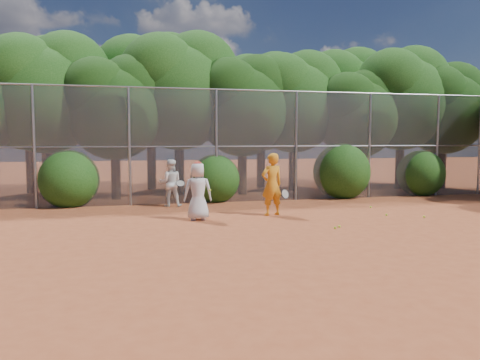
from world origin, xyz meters
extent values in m
plane|color=brown|center=(0.00, 0.00, 0.00)|extent=(80.00, 80.00, 0.00)
cylinder|color=gray|center=(-7.00, 6.00, 2.00)|extent=(0.09, 0.09, 4.00)
cylinder|color=gray|center=(-4.00, 6.00, 2.00)|extent=(0.09, 0.09, 4.00)
cylinder|color=gray|center=(-1.00, 6.00, 2.00)|extent=(0.09, 0.09, 4.00)
cylinder|color=gray|center=(2.00, 6.00, 2.00)|extent=(0.09, 0.09, 4.00)
cylinder|color=gray|center=(5.00, 6.00, 2.00)|extent=(0.09, 0.09, 4.00)
cylinder|color=gray|center=(8.00, 6.00, 2.00)|extent=(0.09, 0.09, 4.00)
cylinder|color=gray|center=(0.00, 6.00, 4.00)|extent=(20.00, 0.05, 0.05)
cylinder|color=gray|center=(0.00, 6.00, 2.00)|extent=(20.00, 0.04, 0.04)
cube|color=slate|center=(0.00, 6.00, 2.00)|extent=(20.00, 0.02, 4.00)
cylinder|color=gray|center=(10.00, 6.00, 2.00)|extent=(0.09, 0.09, 4.00)
cylinder|color=black|center=(-7.00, 8.50, 1.26)|extent=(0.38, 0.38, 2.52)
sphere|color=#184110|center=(-7.00, 8.50, 3.73)|extent=(4.03, 4.03, 4.03)
sphere|color=#184110|center=(-6.19, 8.90, 4.74)|extent=(3.23, 3.23, 3.23)
sphere|color=#184110|center=(-7.71, 8.20, 4.54)|extent=(3.02, 3.02, 3.02)
cylinder|color=black|center=(-4.50, 7.80, 1.08)|extent=(0.36, 0.36, 2.17)
sphere|color=black|center=(-4.50, 7.80, 3.21)|extent=(3.47, 3.47, 3.47)
sphere|color=black|center=(-3.81, 8.15, 4.08)|extent=(2.78, 2.78, 2.78)
sphere|color=black|center=(-5.11, 7.54, 3.91)|extent=(2.60, 2.60, 2.60)
cylinder|color=black|center=(-2.00, 8.80, 1.33)|extent=(0.39, 0.39, 2.66)
sphere|color=#184110|center=(-2.00, 8.80, 3.94)|extent=(4.26, 4.26, 4.26)
sphere|color=#184110|center=(-1.15, 9.23, 5.00)|extent=(3.40, 3.40, 3.40)
sphere|color=#184110|center=(-2.74, 8.48, 4.79)|extent=(3.19, 3.19, 3.19)
cylinder|color=black|center=(0.50, 8.20, 1.14)|extent=(0.37, 0.37, 2.27)
sphere|color=black|center=(0.50, 8.20, 3.37)|extent=(3.64, 3.64, 3.64)
sphere|color=black|center=(1.23, 8.56, 4.28)|extent=(2.91, 2.91, 2.91)
sphere|color=black|center=(-0.14, 7.93, 4.10)|extent=(2.73, 2.73, 2.73)
cylinder|color=black|center=(3.00, 9.00, 1.22)|extent=(0.38, 0.38, 2.45)
sphere|color=#184110|center=(3.00, 9.00, 3.63)|extent=(3.92, 3.92, 3.92)
sphere|color=#184110|center=(3.78, 9.39, 4.61)|extent=(3.14, 3.14, 3.14)
sphere|color=#184110|center=(2.31, 8.71, 4.41)|extent=(2.94, 2.94, 2.94)
cylinder|color=black|center=(5.50, 8.00, 1.05)|extent=(0.36, 0.36, 2.10)
sphere|color=black|center=(5.50, 8.00, 3.11)|extent=(3.36, 3.36, 3.36)
sphere|color=black|center=(6.17, 8.34, 3.95)|extent=(2.69, 2.69, 2.69)
sphere|color=black|center=(4.91, 7.75, 3.78)|extent=(2.52, 2.52, 2.52)
cylinder|color=black|center=(8.00, 8.60, 1.29)|extent=(0.39, 0.39, 2.59)
sphere|color=#184110|center=(8.00, 8.60, 3.83)|extent=(4.14, 4.14, 4.14)
sphere|color=#184110|center=(8.83, 9.01, 4.87)|extent=(3.32, 3.32, 3.32)
sphere|color=#184110|center=(7.27, 8.29, 4.66)|extent=(3.11, 3.11, 3.11)
cylinder|color=black|center=(10.00, 8.30, 1.15)|extent=(0.37, 0.37, 2.31)
sphere|color=black|center=(10.00, 8.30, 3.42)|extent=(3.70, 3.70, 3.70)
sphere|color=black|center=(10.74, 8.67, 4.34)|extent=(2.96, 2.96, 2.96)
sphere|color=black|center=(9.35, 8.02, 4.16)|extent=(2.77, 2.77, 2.77)
cylinder|color=black|center=(-8.00, 10.80, 1.31)|extent=(0.39, 0.39, 2.62)
sphere|color=#184110|center=(-8.00, 10.80, 3.88)|extent=(4.20, 4.20, 4.20)
sphere|color=#184110|center=(-7.16, 11.22, 4.94)|extent=(3.36, 3.36, 3.36)
sphere|color=#184110|center=(-8.73, 10.49, 4.72)|extent=(3.15, 3.15, 3.15)
cylinder|color=black|center=(-3.00, 11.00, 1.40)|extent=(0.40, 0.40, 2.80)
sphere|color=#184110|center=(-3.00, 11.00, 4.14)|extent=(4.48, 4.48, 4.48)
sphere|color=#184110|center=(-2.10, 11.45, 5.26)|extent=(3.58, 3.58, 3.58)
sphere|color=#184110|center=(-3.78, 10.66, 5.04)|extent=(3.36, 3.36, 3.36)
cylinder|color=black|center=(2.00, 10.60, 1.26)|extent=(0.38, 0.38, 2.52)
sphere|color=#184110|center=(2.00, 10.60, 3.73)|extent=(4.03, 4.03, 4.03)
sphere|color=#184110|center=(2.81, 11.00, 4.74)|extent=(3.23, 3.23, 3.23)
sphere|color=#184110|center=(1.29, 10.30, 4.54)|extent=(3.02, 3.02, 3.02)
cylinder|color=black|center=(6.50, 11.20, 1.36)|extent=(0.40, 0.40, 2.73)
sphere|color=#184110|center=(6.50, 11.20, 4.04)|extent=(4.37, 4.37, 4.37)
sphere|color=#184110|center=(7.37, 11.64, 5.13)|extent=(3.49, 3.49, 3.49)
sphere|color=#184110|center=(5.74, 10.87, 4.91)|extent=(3.28, 3.28, 3.28)
sphere|color=#184110|center=(-6.00, 6.30, 1.00)|extent=(2.00, 2.00, 2.00)
sphere|color=#184110|center=(-1.00, 6.30, 0.90)|extent=(1.80, 1.80, 1.80)
sphere|color=#184110|center=(4.00, 6.30, 1.10)|extent=(2.20, 2.20, 2.20)
sphere|color=#184110|center=(7.50, 6.30, 0.95)|extent=(1.90, 1.90, 1.90)
imported|color=orange|center=(0.05, 2.81, 0.92)|extent=(0.75, 0.57, 1.85)
torus|color=black|center=(0.40, 2.61, 0.65)|extent=(0.32, 0.23, 0.30)
cylinder|color=black|center=(0.31, 2.80, 0.59)|extent=(0.15, 0.27, 0.11)
imported|color=silver|center=(-2.20, 2.53, 0.81)|extent=(0.82, 0.56, 1.62)
ellipsoid|color=#B02619|center=(-2.20, 2.53, 1.58)|extent=(0.22, 0.22, 0.13)
sphere|color=#B7DB27|center=(-1.90, 2.33, 0.85)|extent=(0.07, 0.07, 0.07)
imported|color=white|center=(-2.69, 5.40, 0.79)|extent=(0.84, 0.70, 1.59)
torus|color=black|center=(-2.39, 5.10, 0.80)|extent=(0.31, 0.24, 0.23)
cylinder|color=black|center=(-2.39, 5.25, 0.64)|extent=(0.04, 0.22, 0.23)
sphere|color=#B7DB27|center=(0.94, 0.38, 0.03)|extent=(0.07, 0.07, 0.07)
sphere|color=#B7DB27|center=(3.29, 1.88, 0.03)|extent=(0.07, 0.07, 0.07)
sphere|color=#B7DB27|center=(1.13, 0.52, 0.03)|extent=(0.07, 0.07, 0.07)
sphere|color=#B7DB27|center=(4.16, 1.32, 0.03)|extent=(0.07, 0.07, 0.07)
sphere|color=#B7DB27|center=(3.65, 3.42, 0.03)|extent=(0.07, 0.07, 0.07)
camera|label=1|loc=(-4.16, -10.30, 2.25)|focal=35.00mm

